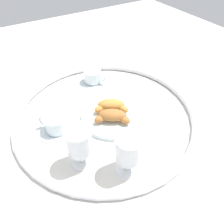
{
  "coord_description": "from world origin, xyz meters",
  "views": [
    {
      "loc": [
        0.29,
        0.52,
        0.56
      ],
      "look_at": [
        -0.01,
        0.03,
        0.03
      ],
      "focal_mm": 34.69,
      "sensor_mm": 36.0,
      "label": 1
    }
  ],
  "objects_px": {
    "croissant_large": "(111,106)",
    "juice_glass_left": "(128,150)",
    "juice_glass_right": "(79,142)",
    "pastry_plate": "(112,116)",
    "croissant_small": "(112,116)",
    "sugar_packet": "(152,94)",
    "coffee_cup_near": "(56,125)",
    "coffee_cup_far": "(93,77)"
  },
  "relations": [
    {
      "from": "croissant_small",
      "to": "sugar_packet",
      "type": "xyz_separation_m",
      "value": [
        -0.23,
        -0.06,
        -0.04
      ]
    },
    {
      "from": "croissant_small",
      "to": "juice_glass_left",
      "type": "height_order",
      "value": "juice_glass_left"
    },
    {
      "from": "pastry_plate",
      "to": "sugar_packet",
      "type": "relative_size",
      "value": 4.54
    },
    {
      "from": "coffee_cup_far",
      "to": "juice_glass_left",
      "type": "relative_size",
      "value": 0.97
    },
    {
      "from": "juice_glass_left",
      "to": "sugar_packet",
      "type": "distance_m",
      "value": 0.39
    },
    {
      "from": "coffee_cup_near",
      "to": "sugar_packet",
      "type": "relative_size",
      "value": 2.72
    },
    {
      "from": "coffee_cup_near",
      "to": "sugar_packet",
      "type": "xyz_separation_m",
      "value": [
        -0.41,
        0.02,
        -0.02
      ]
    },
    {
      "from": "pastry_plate",
      "to": "coffee_cup_far",
      "type": "xyz_separation_m",
      "value": [
        -0.05,
        -0.24,
        0.02
      ]
    },
    {
      "from": "coffee_cup_near",
      "to": "coffee_cup_far",
      "type": "bearing_deg",
      "value": -141.37
    },
    {
      "from": "pastry_plate",
      "to": "coffee_cup_near",
      "type": "distance_m",
      "value": 0.2
    },
    {
      "from": "coffee_cup_far",
      "to": "juice_glass_right",
      "type": "height_order",
      "value": "juice_glass_right"
    },
    {
      "from": "coffee_cup_near",
      "to": "juice_glass_left",
      "type": "distance_m",
      "value": 0.29
    },
    {
      "from": "croissant_large",
      "to": "sugar_packet",
      "type": "xyz_separation_m",
      "value": [
        -0.2,
        -0.01,
        -0.04
      ]
    },
    {
      "from": "croissant_large",
      "to": "juice_glass_left",
      "type": "xyz_separation_m",
      "value": [
        0.09,
        0.23,
        0.05
      ]
    },
    {
      "from": "coffee_cup_near",
      "to": "coffee_cup_far",
      "type": "xyz_separation_m",
      "value": [
        -0.24,
        -0.19,
        0.0
      ]
    },
    {
      "from": "juice_glass_right",
      "to": "sugar_packet",
      "type": "distance_m",
      "value": 0.43
    },
    {
      "from": "coffee_cup_near",
      "to": "coffee_cup_far",
      "type": "relative_size",
      "value": 1.0
    },
    {
      "from": "croissant_small",
      "to": "coffee_cup_near",
      "type": "bearing_deg",
      "value": -21.99
    },
    {
      "from": "coffee_cup_far",
      "to": "juice_glass_right",
      "type": "bearing_deg",
      "value": 57.72
    },
    {
      "from": "juice_glass_left",
      "to": "juice_glass_right",
      "type": "xyz_separation_m",
      "value": [
        0.1,
        -0.09,
        -0.0
      ]
    },
    {
      "from": "coffee_cup_far",
      "to": "juice_glass_left",
      "type": "xyz_separation_m",
      "value": [
        0.12,
        0.45,
        0.07
      ]
    },
    {
      "from": "pastry_plate",
      "to": "coffee_cup_near",
      "type": "height_order",
      "value": "coffee_cup_near"
    },
    {
      "from": "croissant_small",
      "to": "coffee_cup_far",
      "type": "distance_m",
      "value": 0.28
    },
    {
      "from": "coffee_cup_far",
      "to": "juice_glass_left",
      "type": "distance_m",
      "value": 0.47
    },
    {
      "from": "croissant_large",
      "to": "juice_glass_left",
      "type": "bearing_deg",
      "value": 69.26
    },
    {
      "from": "croissant_small",
      "to": "juice_glass_left",
      "type": "distance_m",
      "value": 0.2
    },
    {
      "from": "croissant_large",
      "to": "croissant_small",
      "type": "xyz_separation_m",
      "value": [
        0.03,
        0.05,
        0.0
      ]
    },
    {
      "from": "coffee_cup_near",
      "to": "sugar_packet",
      "type": "distance_m",
      "value": 0.41
    },
    {
      "from": "croissant_large",
      "to": "coffee_cup_far",
      "type": "distance_m",
      "value": 0.22
    },
    {
      "from": "pastry_plate",
      "to": "coffee_cup_near",
      "type": "bearing_deg",
      "value": -13.3
    },
    {
      "from": "croissant_small",
      "to": "coffee_cup_near",
      "type": "height_order",
      "value": "croissant_small"
    },
    {
      "from": "croissant_small",
      "to": "pastry_plate",
      "type": "bearing_deg",
      "value": -118.06
    },
    {
      "from": "juice_glass_right",
      "to": "croissant_small",
      "type": "bearing_deg",
      "value": -151.29
    },
    {
      "from": "juice_glass_left",
      "to": "sugar_packet",
      "type": "relative_size",
      "value": 2.8
    },
    {
      "from": "croissant_large",
      "to": "juice_glass_right",
      "type": "xyz_separation_m",
      "value": [
        0.19,
        0.14,
        0.05
      ]
    },
    {
      "from": "pastry_plate",
      "to": "coffee_cup_far",
      "type": "bearing_deg",
      "value": -101.07
    },
    {
      "from": "croissant_large",
      "to": "juice_glass_left",
      "type": "distance_m",
      "value": 0.25
    },
    {
      "from": "coffee_cup_far",
      "to": "sugar_packet",
      "type": "relative_size",
      "value": 2.72
    },
    {
      "from": "pastry_plate",
      "to": "croissant_small",
      "type": "xyz_separation_m",
      "value": [
        0.01,
        0.03,
        0.03
      ]
    },
    {
      "from": "croissant_large",
      "to": "coffee_cup_near",
      "type": "height_order",
      "value": "croissant_large"
    },
    {
      "from": "croissant_large",
      "to": "coffee_cup_near",
      "type": "distance_m",
      "value": 0.21
    },
    {
      "from": "coffee_cup_far",
      "to": "croissant_large",
      "type": "bearing_deg",
      "value": 80.64
    }
  ]
}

